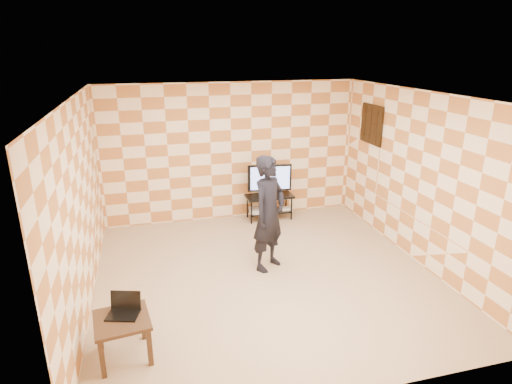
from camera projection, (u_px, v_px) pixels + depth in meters
floor at (266, 275)px, 6.53m from camera, size 5.00×5.00×0.00m
wall_back at (231, 152)px, 8.39m from camera, size 5.00×0.02×2.70m
wall_front at (344, 279)px, 3.81m from camera, size 5.00×0.02×2.70m
wall_left at (80, 208)px, 5.49m from camera, size 0.02×5.00×2.70m
wall_right at (420, 179)px, 6.70m from camera, size 0.02×5.00×2.70m
ceiling at (268, 96)px, 5.66m from camera, size 5.00×5.00×0.02m
wall_art at (372, 124)px, 7.92m from camera, size 0.04×0.72×0.72m
tv_stand at (269, 202)px, 8.58m from camera, size 0.94×0.42×0.50m
tv at (270, 179)px, 8.42m from camera, size 0.87×0.19×0.63m
dvd_player at (260, 210)px, 8.56m from camera, size 0.48×0.38×0.07m
game_console at (287, 209)px, 8.68m from camera, size 0.23×0.17×0.05m
side_table at (122, 325)px, 4.69m from camera, size 0.66×0.66×0.50m
laptop at (124, 309)px, 4.74m from camera, size 0.40×0.36×0.23m
person at (269, 214)px, 6.51m from camera, size 0.79×0.75×1.81m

